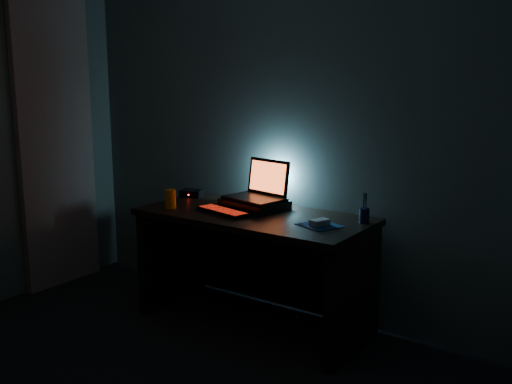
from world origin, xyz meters
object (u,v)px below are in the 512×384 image
(keyboard, at_px, (223,211))
(mouse, at_px, (320,222))
(laptop, at_px, (260,190))
(pen_cup, at_px, (364,215))
(juice_glass, at_px, (171,199))
(router, at_px, (191,193))

(keyboard, relative_size, mouse, 3.66)
(laptop, relative_size, pen_cup, 4.80)
(pen_cup, xyz_separation_m, juice_glass, (-1.22, -0.37, 0.02))
(juice_glass, relative_size, router, 0.68)
(mouse, xyz_separation_m, router, (-1.18, 0.21, 0.00))
(laptop, distance_m, pen_cup, 0.75)
(keyboard, xyz_separation_m, mouse, (0.67, 0.07, 0.01))
(laptop, distance_m, juice_glass, 0.60)
(mouse, distance_m, pen_cup, 0.28)
(mouse, distance_m, router, 1.20)
(laptop, height_order, pen_cup, laptop)
(pen_cup, distance_m, juice_glass, 1.28)
(mouse, relative_size, pen_cup, 1.27)
(mouse, bearing_deg, juice_glass, -151.54)
(keyboard, bearing_deg, pen_cup, 31.62)
(keyboard, xyz_separation_m, router, (-0.51, 0.29, 0.01))
(pen_cup, height_order, router, pen_cup)
(keyboard, height_order, pen_cup, pen_cup)
(laptop, xyz_separation_m, keyboard, (-0.10, -0.28, -0.11))
(juice_glass, xyz_separation_m, router, (-0.14, 0.37, -0.04))
(keyboard, xyz_separation_m, pen_cup, (0.85, 0.29, 0.03))
(mouse, height_order, juice_glass, juice_glass)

